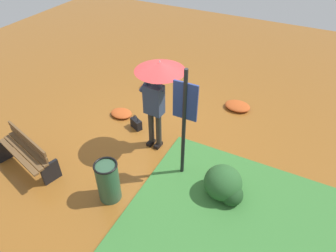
# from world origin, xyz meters

# --- Properties ---
(ground_plane) EXTENTS (18.00, 18.00, 0.00)m
(ground_plane) POSITION_xyz_m (0.00, 0.00, 0.00)
(ground_plane) COLOR brown
(person_with_umbrella) EXTENTS (0.96, 0.96, 2.04)m
(person_with_umbrella) POSITION_xyz_m (0.08, -0.06, 1.55)
(person_with_umbrella) COLOR #2D2823
(person_with_umbrella) RESTS_ON ground_plane
(info_sign_post) EXTENTS (0.44, 0.07, 2.30)m
(info_sign_post) POSITION_xyz_m (0.88, -0.57, 1.44)
(info_sign_post) COLOR black
(info_sign_post) RESTS_ON ground_plane
(handbag) EXTENTS (0.33, 0.25, 0.37)m
(handbag) POSITION_xyz_m (-0.68, 0.23, 0.13)
(handbag) COLOR black
(handbag) RESTS_ON ground_plane
(park_bench) EXTENTS (1.43, 0.72, 0.75)m
(park_bench) POSITION_xyz_m (-1.91, -1.85, 0.40)
(park_bench) COLOR black
(park_bench) RESTS_ON ground_plane
(trash_bin) EXTENTS (0.42, 0.42, 0.83)m
(trash_bin) POSITION_xyz_m (-0.03, -1.71, 0.42)
(trash_bin) COLOR #2D5138
(trash_bin) RESTS_ON ground_plane
(shrub_cluster) EXTENTS (0.76, 0.69, 0.62)m
(shrub_cluster) POSITION_xyz_m (1.79, -0.74, 0.29)
(shrub_cluster) COLOR #285628
(shrub_cluster) RESTS_ON ground_plane
(leaf_pile_near_person) EXTENTS (0.59, 0.47, 0.13)m
(leaf_pile_near_person) POSITION_xyz_m (-1.24, 1.90, 0.06)
(leaf_pile_near_person) COLOR #B74C1E
(leaf_pile_near_person) RESTS_ON ground_plane
(leaf_pile_by_bench) EXTENTS (0.65, 0.52, 0.14)m
(leaf_pile_by_bench) POSITION_xyz_m (1.21, 2.09, 0.07)
(leaf_pile_by_bench) COLOR #B74C1E
(leaf_pile_by_bench) RESTS_ON ground_plane
(leaf_pile_far_path) EXTENTS (0.54, 0.43, 0.12)m
(leaf_pile_far_path) POSITION_xyz_m (-1.28, 0.48, 0.06)
(leaf_pile_far_path) COLOR #B74C1E
(leaf_pile_far_path) RESTS_ON ground_plane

